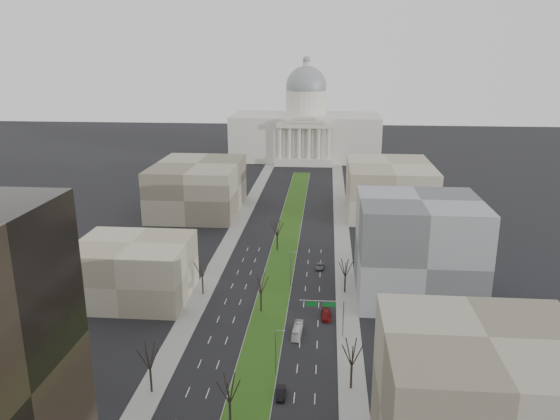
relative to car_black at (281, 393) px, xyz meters
The scene contains 24 objects.
ground 71.49m from the car_black, 94.17° to the left, with size 600.00×600.00×0.00m, color black.
median 70.48m from the car_black, 94.23° to the left, with size 8.00×222.03×0.20m.
sidewalk_left 51.57m from the car_black, 116.12° to the left, with size 5.00×330.00×0.15m, color gray.
sidewalk_right 47.91m from the car_black, 75.12° to the left, with size 5.00×330.00×0.15m, color gray.
capitol 221.49m from the car_black, 91.35° to the left, with size 80.00×46.00×55.00m.
building_beige_left 53.07m from the car_black, 136.46° to the left, with size 26.00×22.00×14.00m, color tan.
building_tan_right 34.03m from the car_black, 31.00° to the right, with size 26.00×24.00×22.00m, color #776E5B.
building_grey_right 53.22m from the car_black, 56.37° to the left, with size 28.00×26.00×24.00m, color slate.
building_far_left 118.63m from the car_black, 109.86° to the left, with size 30.00×40.00×18.00m, color #776E5B.
building_far_right 120.34m from the car_black, 75.63° to the left, with size 30.00×40.00×18.00m, color tan.
tree_left_mid 23.28m from the car_black, behind, with size 5.40×5.40×9.72m.
tree_left_far 45.65m from the car_black, 119.68° to the left, with size 5.28×5.28×9.50m.
tree_right_mid 14.02m from the car_black, 15.36° to the left, with size 5.52×5.52×9.94m.
tree_right_far 45.31m from the car_black, 74.51° to the left, with size 5.04×5.04×9.07m.
tree_median_a 12.94m from the car_black, 129.60° to the right, with size 5.40×5.40×9.72m.
tree_median_b 32.73m from the car_black, 102.96° to the left, with size 5.40×5.40×9.72m.
tree_median_c 71.94m from the car_black, 95.77° to the left, with size 5.40×5.40×9.72m.
streetlamp_median_b 7.66m from the car_black, 102.88° to the left, with size 1.90×0.20×9.16m.
streetlamp_median_c 46.50m from the car_black, 91.78° to the left, with size 1.90×0.20×9.16m.
mast_arm_signs 23.51m from the car_black, 68.76° to the left, with size 9.12×0.24×8.09m.
car_black is the anchor object (origin of this frame).
car_red 30.49m from the car_black, 75.71° to the left, with size 2.23×5.49×1.59m, color #610E0D.
car_grey_far 58.59m from the car_black, 84.46° to the left, with size 2.14×4.64×1.29m, color #55565D.
box_van 21.49m from the car_black, 85.69° to the left, with size 1.68×7.19×2.00m, color white.
Camera 1 is at (12.07, -31.75, 56.50)m, focal length 35.00 mm.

